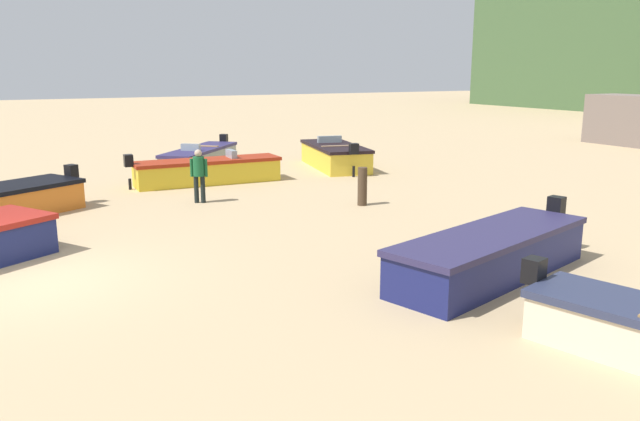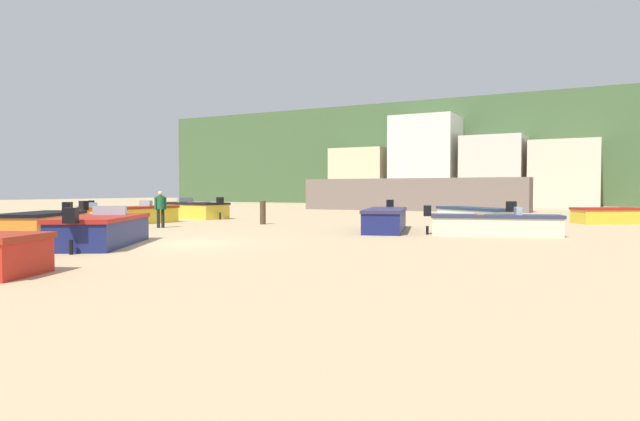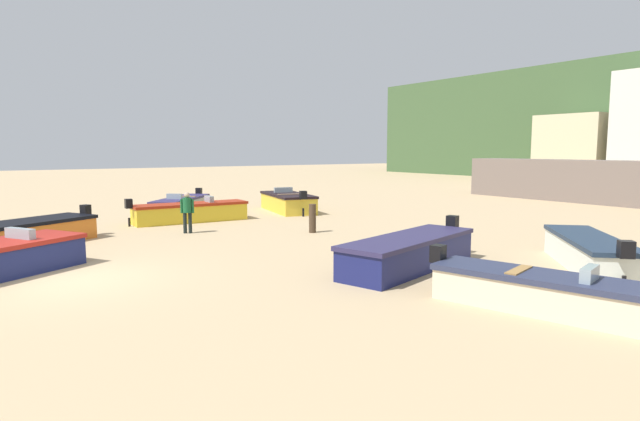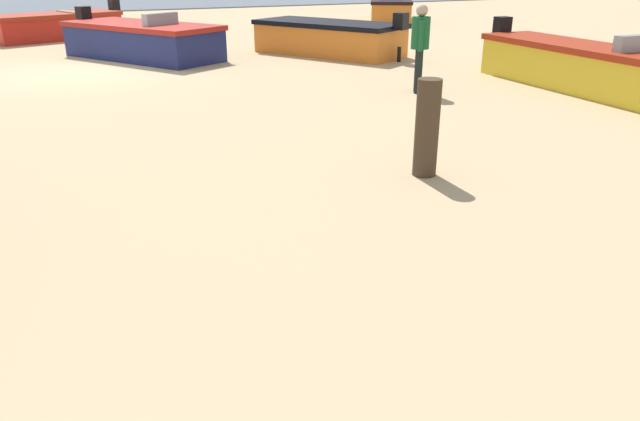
% 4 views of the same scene
% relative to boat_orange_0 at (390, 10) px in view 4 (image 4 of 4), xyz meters
% --- Properties ---
extents(ground_plane, '(160.00, 160.00, 0.00)m').
position_rel_boat_orange_0_xyz_m(ground_plane, '(12.70, 7.87, -0.47)').
color(ground_plane, tan).
extents(boat_orange_0, '(3.73, 4.93, 1.23)m').
position_rel_boat_orange_0_xyz_m(boat_orange_0, '(0.00, 0.00, 0.00)').
color(boat_orange_0, orange).
rests_on(boat_orange_0, ground).
extents(boat_red_1, '(4.27, 2.89, 1.13)m').
position_rel_boat_orange_0_xyz_m(boat_red_1, '(12.95, 0.87, -0.06)').
color(boat_red_1, red).
rests_on(boat_red_1, ground).
extents(boat_navy_3, '(3.74, 4.65, 1.20)m').
position_rel_boat_orange_0_xyz_m(boat_navy_3, '(11.15, 6.33, -0.02)').
color(boat_navy_3, navy).
rests_on(boat_navy_3, ground).
extents(boat_orange_6, '(3.41, 4.35, 1.18)m').
position_rel_boat_orange_0_xyz_m(boat_orange_6, '(6.47, 7.70, -0.03)').
color(boat_orange_6, orange).
rests_on(boat_orange_6, ground).
extents(boat_yellow_7, '(1.48, 5.42, 1.18)m').
position_rel_boat_orange_0_xyz_m(boat_yellow_7, '(4.04, 14.22, -0.03)').
color(boat_yellow_7, gold).
rests_on(boat_yellow_7, ground).
extents(mooring_post_near_water, '(0.28, 0.28, 1.13)m').
position_rel_boat_orange_0_xyz_m(mooring_post_near_water, '(9.72, 17.12, 0.10)').
color(mooring_post_near_water, '#443323').
rests_on(mooring_post_near_water, ground).
extents(beach_walker_foreground, '(0.47, 0.50, 1.62)m').
position_rel_boat_orange_0_xyz_m(beach_walker_foreground, '(7.10, 12.97, 0.48)').
color(beach_walker_foreground, black).
rests_on(beach_walker_foreground, ground).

